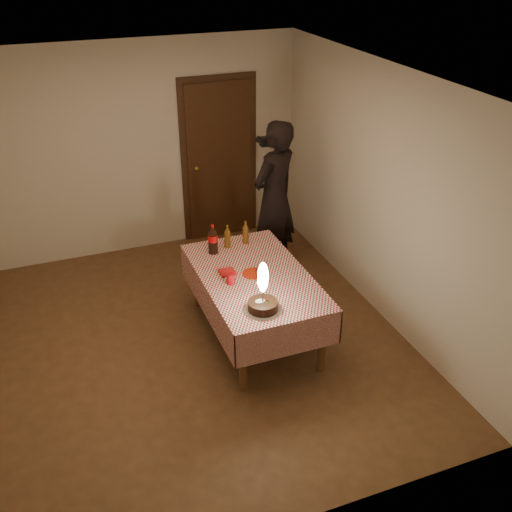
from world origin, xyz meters
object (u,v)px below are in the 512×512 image
Objects in this scene: clear_cup at (260,274)px; amber_bottle_right at (246,233)px; cola_bottle at (213,240)px; photographer at (274,198)px; dining_table at (254,283)px; amber_bottle_left at (227,237)px; red_cup at (231,279)px; birthday_cake at (263,298)px; red_plate at (253,273)px.

clear_cup is 0.74m from amber_bottle_right.
amber_bottle_right reaches higher than clear_cup.
cola_bottle is 1.16m from photographer.
dining_table is 0.16m from clear_cup.
amber_bottle_left reaches higher than clear_cup.
clear_cup is at bearing -1.23° from red_cup.
amber_bottle_left is at bearing -175.23° from amber_bottle_right.
photographer is (0.78, 0.59, 0.09)m from amber_bottle_left.
dining_table is 6.75× the size of amber_bottle_left.
amber_bottle_left is 0.98m from photographer.
cola_bottle is at bearing -160.33° from amber_bottle_left.
birthday_cake is 2.19× the size of red_plate.
cola_bottle reaches higher than red_cup.
amber_bottle_right is at bearing 76.36° from red_plate.
red_plate is 0.86× the size of amber_bottle_left.
clear_cup is 0.72m from amber_bottle_left.
birthday_cake is 1.17m from cola_bottle.
photographer reaches higher than red_plate.
amber_bottle_left is (-0.06, 0.62, 0.11)m from red_plate.
amber_bottle_left is at bearing 85.79° from birthday_cake.
birthday_cake is 1.51× the size of cola_bottle.
red_plate is 2.44× the size of clear_cup.
photographer is at bearing 61.82° from clear_cup.
amber_bottle_left is at bearing 73.51° from red_cup.
red_plate reaches higher than dining_table.
birthday_cake reaches higher than clear_cup.
birthday_cake is at bearing -85.68° from cola_bottle.
amber_bottle_right is (0.16, 0.66, 0.21)m from dining_table.
amber_bottle_left is at bearing 95.11° from red_plate.
red_plate is at bearing -120.98° from photographer.
red_plate is at bearing 86.88° from dining_table.
cola_bottle is (-0.23, 0.55, 0.15)m from red_plate.
cola_bottle is 0.19m from amber_bottle_left.
red_cup is 0.65m from cola_bottle.
dining_table is 0.71m from amber_bottle_right.
red_cup is 1.11× the size of clear_cup.
red_plate is 0.28m from red_cup.
amber_bottle_left reaches higher than red_plate.
amber_bottle_left is (-0.05, 0.64, 0.21)m from dining_table.
cola_bottle is at bearing 111.93° from clear_cup.
photographer reaches higher than birthday_cake.
clear_cup is (0.03, -0.09, 0.04)m from red_plate.
amber_bottle_right is (0.13, 0.73, 0.07)m from clear_cup.
red_cup is (-0.26, -0.09, 0.05)m from red_plate.
amber_bottle_right is at bearing 76.49° from birthday_cake.
photographer is at bearing 34.25° from cola_bottle.
red_plate is (0.15, 0.61, -0.12)m from birthday_cake.
birthday_cake is 0.55m from clear_cup.
red_cup is (-0.26, -0.06, 0.15)m from dining_table.
clear_cup is at bearing 71.57° from birthday_cake.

